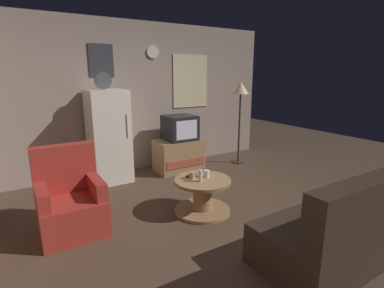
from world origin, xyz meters
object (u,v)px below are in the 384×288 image
(crt_tv, at_px, (180,128))
(armchair, at_px, (70,202))
(coffee_table, at_px, (202,196))
(mug_ceramic_tan, at_px, (192,175))
(standing_lamp, at_px, (241,94))
(wine_glass, at_px, (200,176))
(remote_control, at_px, (191,175))
(tv_stand, at_px, (179,155))
(couch, at_px, (345,229))
(fridge, at_px, (109,136))
(mug_ceramic_white, at_px, (207,174))

(crt_tv, relative_size, armchair, 0.56)
(coffee_table, bearing_deg, mug_ceramic_tan, 139.88)
(coffee_table, bearing_deg, standing_lamp, 38.26)
(wine_glass, relative_size, remote_control, 1.00)
(wine_glass, xyz_separation_m, armchair, (-1.45, 0.46, -0.18))
(mug_ceramic_tan, height_order, remote_control, mug_ceramic_tan)
(wine_glass, height_order, remote_control, wine_glass)
(tv_stand, height_order, mug_ceramic_tan, tv_stand)
(mug_ceramic_tan, bearing_deg, standing_lamp, 34.99)
(tv_stand, height_order, coffee_table, tv_stand)
(wine_glass, relative_size, couch, 0.09)
(fridge, relative_size, mug_ceramic_white, 19.67)
(fridge, relative_size, standing_lamp, 1.11)
(standing_lamp, relative_size, armchair, 1.66)
(armchair, bearing_deg, couch, -42.51)
(standing_lamp, distance_m, armchair, 3.62)
(wine_glass, bearing_deg, armchair, 162.38)
(tv_stand, distance_m, wine_glass, 1.81)
(tv_stand, relative_size, armchair, 0.87)
(couch, bearing_deg, mug_ceramic_tan, 113.52)
(fridge, bearing_deg, coffee_table, -69.44)
(coffee_table, relative_size, mug_ceramic_tan, 8.00)
(standing_lamp, bearing_deg, wine_glass, -141.77)
(standing_lamp, distance_m, remote_control, 2.42)
(standing_lamp, height_order, mug_ceramic_tan, standing_lamp)
(armchair, bearing_deg, wine_glass, -17.62)
(fridge, bearing_deg, armchair, -122.19)
(crt_tv, xyz_separation_m, mug_ceramic_tan, (-0.69, -1.54, -0.31))
(mug_ceramic_tan, bearing_deg, wine_glass, -76.21)
(armchair, relative_size, couch, 0.56)
(coffee_table, height_order, mug_ceramic_white, mug_ceramic_white)
(standing_lamp, bearing_deg, crt_tv, 170.39)
(wine_glass, bearing_deg, mug_ceramic_white, 30.92)
(mug_ceramic_white, height_order, armchair, armchair)
(mug_ceramic_white, bearing_deg, fridge, 113.51)
(wine_glass, distance_m, couch, 1.65)
(coffee_table, xyz_separation_m, mug_ceramic_white, (0.09, 0.04, 0.27))
(mug_ceramic_tan, bearing_deg, fridge, 108.41)
(mug_ceramic_white, height_order, mug_ceramic_tan, same)
(coffee_table, distance_m, wine_glass, 0.31)
(tv_stand, height_order, armchair, armchair)
(wine_glass, bearing_deg, standing_lamp, 38.23)
(mug_ceramic_tan, bearing_deg, crt_tv, 65.90)
(fridge, relative_size, couch, 1.04)
(mug_ceramic_tan, bearing_deg, armchair, 167.26)
(remote_control, bearing_deg, wine_glass, -106.20)
(mug_ceramic_white, xyz_separation_m, couch, (0.52, -1.58, -0.18))
(mug_ceramic_white, relative_size, couch, 0.05)
(standing_lamp, relative_size, couch, 0.94)
(coffee_table, distance_m, couch, 1.66)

